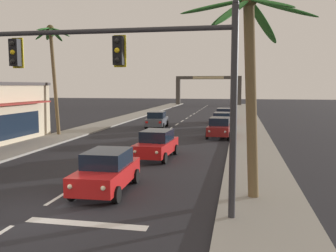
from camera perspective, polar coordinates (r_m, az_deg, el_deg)
ground_plane at (r=13.73m, az=-20.22°, el=-12.55°), size 220.00×220.00×0.00m
sidewalk_right at (r=31.37m, az=12.63°, el=-1.68°), size 3.20×110.00×0.14m
sidewalk_left at (r=34.62m, az=-14.15°, el=-0.98°), size 3.20×110.00×0.14m
lane_markings at (r=32.47m, az=-0.52°, el=-1.38°), size 4.28×89.00×0.01m
traffic_signal_mast at (r=12.19m, az=-7.31°, el=8.97°), size 11.67×0.41×6.96m
sedan_lead_at_stop_bar at (r=15.44m, az=-9.50°, el=-6.85°), size 2.04×4.49×1.68m
sedan_third_in_queue at (r=22.03m, az=-1.79°, el=-2.82°), size 2.11×4.51×1.68m
sedan_oncoming_far at (r=37.85m, az=-1.74°, el=1.01°), size 2.14×4.52×1.68m
sedan_parked_nearest_kerb at (r=43.79m, az=8.65°, el=1.66°), size 1.99×4.47×1.68m
sedan_parked_mid_kerb at (r=31.14m, az=8.02°, el=-0.20°), size 2.06×4.49×1.68m
sedan_parked_far_kerb at (r=36.87m, az=8.41°, el=0.80°), size 2.04×4.49×1.68m
palm_left_second at (r=33.21m, az=-17.52°, el=10.50°), size 3.21×3.21×9.45m
palm_right_nearest at (r=13.99m, az=12.59°, el=10.15°), size 4.93×4.20×7.71m
town_gateway_arch at (r=82.31m, az=6.28°, el=6.15°), size 14.47×0.90×6.44m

